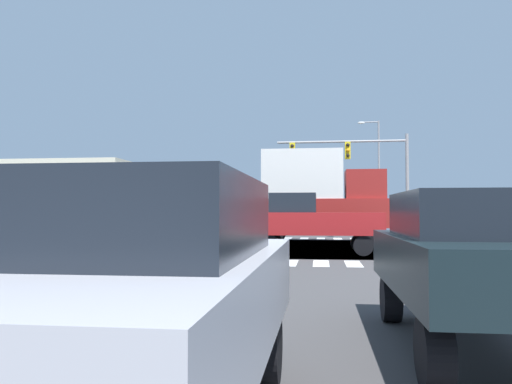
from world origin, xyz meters
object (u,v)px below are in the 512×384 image
(traffic_signal_mast, at_px, (354,161))
(pickup_trailing_2, at_px, (312,220))
(bank_building, at_px, (53,199))
(box_truck_leading_1, at_px, (319,194))
(street_lamp, at_px, (376,166))
(pickup_crossing_1, at_px, (263,215))
(sedan_queued_2, at_px, (469,255))
(suv_farside_1, at_px, (273,213))
(sedan_nearside_1, at_px, (142,287))

(traffic_signal_mast, distance_m, pickup_trailing_2, 11.61)
(bank_building, height_order, pickup_trailing_2, bank_building)
(bank_building, bearing_deg, box_truck_leading_1, -27.66)
(street_lamp, relative_size, box_truck_leading_1, 1.26)
(bank_building, distance_m, box_truck_leading_1, 23.69)
(bank_building, xyz_separation_m, pickup_crossing_1, (15.82, 8.11, -1.34))
(sedan_queued_2, distance_m, pickup_trailing_2, 13.80)
(suv_farside_1, bearing_deg, street_lamp, 124.90)
(box_truck_leading_1, xyz_separation_m, pickup_trailing_2, (-0.27, -7.00, -1.27))
(traffic_signal_mast, distance_m, sedan_queued_2, 24.75)
(bank_building, xyz_separation_m, pickup_trailing_2, (20.71, -18.00, -1.34))
(suv_farside_1, relative_size, box_truck_leading_1, 0.64)
(pickup_crossing_1, relative_size, box_truck_leading_1, 0.71)
(suv_farside_1, distance_m, pickup_crossing_1, 10.21)
(bank_building, distance_m, sedan_queued_2, 39.04)
(traffic_signal_mast, bearing_deg, sedan_nearside_1, -96.77)
(box_truck_leading_1, height_order, pickup_trailing_2, box_truck_leading_1)
(traffic_signal_mast, xyz_separation_m, bank_building, (-23.08, 7.14, -2.02))
(street_lamp, bearing_deg, bank_building, -170.44)
(suv_farside_1, relative_size, sedan_queued_2, 1.07)
(sedan_nearside_1, height_order, box_truck_leading_1, box_truck_leading_1)
(street_lamp, height_order, box_truck_leading_1, street_lamp)
(sedan_nearside_1, relative_size, pickup_crossing_1, 0.84)
(box_truck_leading_1, bearing_deg, suv_farside_1, -170.02)
(sedan_queued_2, bearing_deg, suv_farside_1, 97.98)
(sedan_queued_2, bearing_deg, box_truck_leading_1, 95.10)
(street_lamp, xyz_separation_m, pickup_trailing_2, (-4.88, -22.31, -4.05))
(pickup_trailing_2, bearing_deg, street_lamp, -12.34)
(traffic_signal_mast, distance_m, box_truck_leading_1, 4.86)
(bank_building, relative_size, suv_farside_1, 3.57)
(box_truck_leading_1, bearing_deg, pickup_trailing_2, -2.18)
(pickup_crossing_1, height_order, box_truck_leading_1, box_truck_leading_1)
(traffic_signal_mast, bearing_deg, pickup_crossing_1, 115.45)
(sedan_queued_2, xyz_separation_m, box_truck_leading_1, (-1.84, 20.64, 1.45))
(street_lamp, relative_size, pickup_trailing_2, 1.78)
(street_lamp, relative_size, bank_building, 0.55)
(sedan_queued_2, distance_m, box_truck_leading_1, 20.77)
(traffic_signal_mast, relative_size, sedan_nearside_1, 1.82)
(sedan_nearside_1, bearing_deg, bank_building, 119.81)
(pickup_crossing_1, bearing_deg, traffic_signal_mast, 115.45)
(pickup_crossing_1, xyz_separation_m, box_truck_leading_1, (5.16, -19.11, 1.27))
(box_truck_leading_1, relative_size, pickup_trailing_2, 1.41)
(bank_building, relative_size, box_truck_leading_1, 2.28)
(traffic_signal_mast, xyz_separation_m, sedan_nearside_1, (-3.26, -27.46, -3.53))
(sedan_nearside_1, xyz_separation_m, pickup_crossing_1, (-4.00, 42.71, 0.17))
(street_lamp, height_order, sedan_nearside_1, street_lamp)
(bank_building, bearing_deg, sedan_nearside_1, -60.19)
(box_truck_leading_1, bearing_deg, bank_building, -117.66)
(street_lamp, distance_m, suv_farside_1, 17.52)
(street_lamp, bearing_deg, pickup_crossing_1, 158.75)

